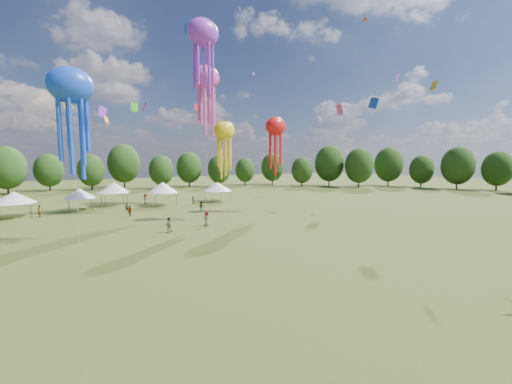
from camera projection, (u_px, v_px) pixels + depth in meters
ground at (458, 352)px, 14.33m from camera, size 300.00×300.00×0.00m
spectator_near at (168, 225)px, 37.69m from camera, size 0.98×0.81×1.82m
spectators_far at (155, 207)px, 52.78m from camera, size 25.22×26.88×1.92m
festival_tents at (128, 190)px, 57.89m from camera, size 39.45×11.26×4.45m
show_kites at (157, 82)px, 44.72m from camera, size 44.74×22.77×30.08m
small_kites at (169, 26)px, 47.46m from camera, size 74.64×61.31×44.55m
treeline at (114, 170)px, 63.70m from camera, size 201.57×95.24×13.43m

